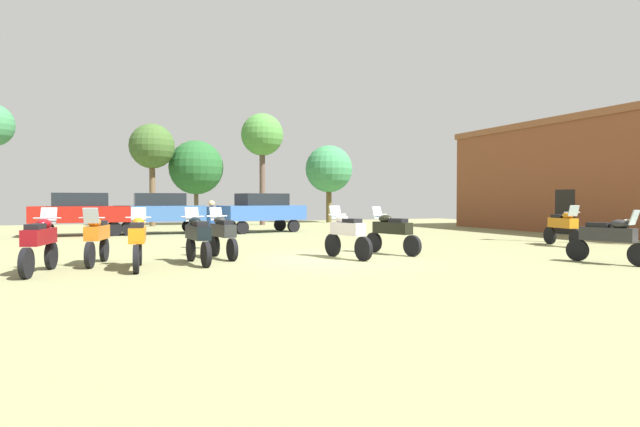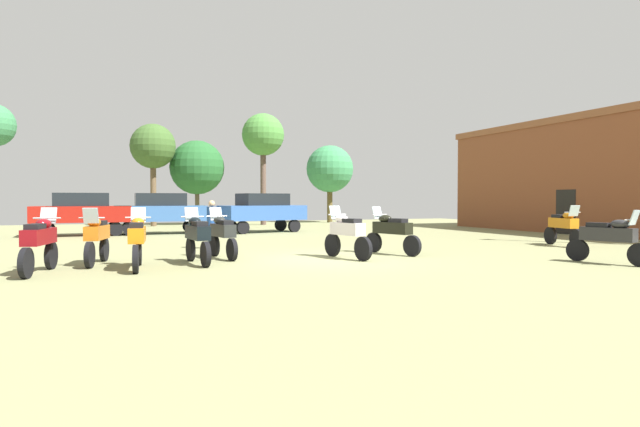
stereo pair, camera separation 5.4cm
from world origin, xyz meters
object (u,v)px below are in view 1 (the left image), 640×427
(person_1, at_px, (212,221))
(car_2, at_px, (160,210))
(motorcycle_10, at_px, (40,241))
(car_1, at_px, (262,210))
(tree_6, at_px, (329,169))
(brick_building, at_px, (607,176))
(motorcycle_1, at_px, (392,231))
(tree_2, at_px, (196,168))
(motorcycle_3, at_px, (563,226))
(motorcycle_8, at_px, (223,234))
(motorcycle_2, at_px, (198,236))
(motorcycle_7, at_px, (609,237))
(tree_3, at_px, (262,136))
(motorcycle_4, at_px, (347,233))
(car_4, at_px, (81,211))
(motorcycle_6, at_px, (97,237))
(motorcycle_9, at_px, (138,239))
(tree_1, at_px, (152,147))

(person_1, bearing_deg, car_2, 150.56)
(motorcycle_10, distance_m, car_1, 15.71)
(person_1, height_order, tree_6, tree_6)
(brick_building, distance_m, motorcycle_1, 16.62)
(car_2, bearing_deg, tree_2, -19.10)
(car_2, bearing_deg, person_1, -173.78)
(motorcycle_1, distance_m, motorcycle_3, 7.27)
(motorcycle_8, bearing_deg, motorcycle_2, -137.64)
(motorcycle_7, bearing_deg, tree_3, -100.24)
(tree_3, bearing_deg, motorcycle_7, -84.35)
(motorcycle_4, distance_m, car_4, 15.27)
(motorcycle_2, distance_m, motorcycle_10, 3.69)
(motorcycle_6, distance_m, car_1, 13.97)
(motorcycle_1, xyz_separation_m, motorcycle_10, (-9.66, -0.73, 0.02))
(motorcycle_4, xyz_separation_m, tree_2, (-0.60, 22.21, 3.07))
(motorcycle_9, bearing_deg, motorcycle_8, 38.80)
(brick_building, relative_size, motorcycle_9, 7.50)
(brick_building, distance_m, tree_6, 18.49)
(motorcycle_8, relative_size, motorcycle_9, 0.91)
(motorcycle_2, relative_size, motorcycle_9, 0.96)
(brick_building, relative_size, car_1, 3.77)
(car_4, height_order, tree_1, tree_1)
(motorcycle_8, height_order, motorcycle_9, motorcycle_9)
(motorcycle_6, xyz_separation_m, tree_1, (3.18, 20.24, 4.25))
(tree_6, bearing_deg, motorcycle_6, -126.61)
(car_4, xyz_separation_m, tree_1, (3.91, 8.01, 3.81))
(motorcycle_4, xyz_separation_m, person_1, (-3.02, 4.47, 0.23))
(motorcycle_10, bearing_deg, motorcycle_6, 59.96)
(motorcycle_6, distance_m, motorcycle_7, 13.45)
(car_1, bearing_deg, motorcycle_1, 171.85)
(car_1, bearing_deg, motorcycle_8, 147.27)
(motorcycle_2, distance_m, car_4, 13.44)
(person_1, xyz_separation_m, tree_3, (6.48, 16.01, 4.91))
(motorcycle_1, height_order, tree_1, tree_1)
(motorcycle_3, height_order, tree_3, tree_3)
(brick_building, relative_size, car_2, 3.98)
(motorcycle_6, height_order, tree_3, tree_3)
(motorcycle_1, xyz_separation_m, car_1, (-0.64, 12.13, 0.44))
(motorcycle_4, height_order, motorcycle_9, motorcycle_4)
(tree_2, bearing_deg, motorcycle_4, -88.44)
(motorcycle_2, bearing_deg, car_4, 98.77)
(motorcycle_6, bearing_deg, car_2, -89.84)
(motorcycle_1, bearing_deg, person_1, 124.50)
(car_1, bearing_deg, motorcycle_6, 134.78)
(motorcycle_1, height_order, motorcycle_6, motorcycle_6)
(motorcycle_2, bearing_deg, car_1, 61.63)
(motorcycle_7, bearing_deg, motorcycle_8, -45.32)
(car_4, relative_size, tree_6, 0.77)
(motorcycle_2, distance_m, tree_2, 22.41)
(motorcycle_1, height_order, motorcycle_7, motorcycle_1)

